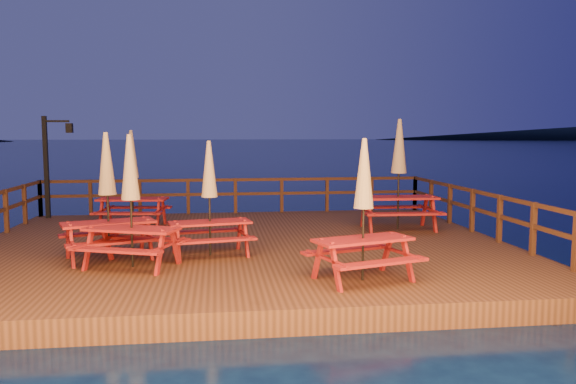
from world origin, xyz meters
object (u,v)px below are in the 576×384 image
(picnic_table_1, at_px, (132,177))
(picnic_table_2, at_px, (210,196))
(picnic_table_0, at_px, (131,199))
(lamp_post, at_px, (51,157))

(picnic_table_1, height_order, picnic_table_2, picnic_table_1)
(picnic_table_0, xyz_separation_m, picnic_table_1, (-0.65, 4.65, 0.05))
(picnic_table_1, relative_size, picnic_table_2, 1.10)
(lamp_post, distance_m, picnic_table_2, 7.46)
(lamp_post, xyz_separation_m, picnic_table_1, (2.58, -1.98, -0.46))
(picnic_table_0, bearing_deg, lamp_post, 137.02)
(lamp_post, relative_size, picnic_table_0, 1.21)
(picnic_table_1, xyz_separation_m, picnic_table_2, (2.08, -3.81, -0.12))
(picnic_table_0, distance_m, picnic_table_2, 1.66)
(picnic_table_2, bearing_deg, picnic_table_0, -160.89)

